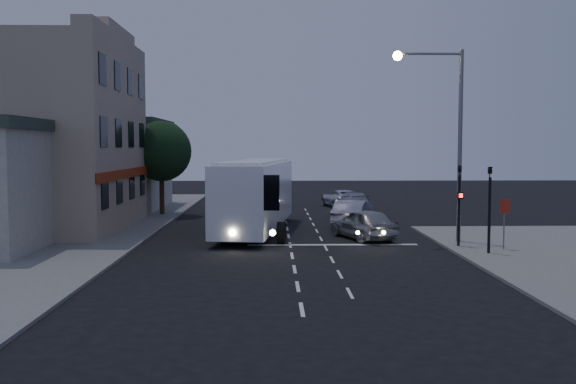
{
  "coord_description": "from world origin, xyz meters",
  "views": [
    {
      "loc": [
        -0.82,
        -27.79,
        4.58
      ],
      "look_at": [
        0.0,
        6.2,
        2.2
      ],
      "focal_mm": 40.0,
      "sensor_mm": 36.0,
      "label": 1
    }
  ],
  "objects_px": {
    "car_suv": "(363,224)",
    "streetlight": "(446,123)",
    "regulatory_sign": "(505,216)",
    "street_tree": "(161,148)",
    "car_sedan_c": "(342,198)",
    "traffic_signal_main": "(459,195)",
    "traffic_signal_side": "(490,199)",
    "car_sedan_a": "(352,214)",
    "car_sedan_b": "(353,204)",
    "tour_bus": "(256,193)"
  },
  "relations": [
    {
      "from": "traffic_signal_side",
      "to": "streetlight",
      "type": "xyz_separation_m",
      "value": [
        -0.96,
        3.4,
        3.31
      ]
    },
    {
      "from": "car_sedan_c",
      "to": "streetlight",
      "type": "height_order",
      "value": "streetlight"
    },
    {
      "from": "car_suv",
      "to": "traffic_signal_side",
      "type": "bearing_deg",
      "value": 112.69
    },
    {
      "from": "car_sedan_a",
      "to": "streetlight",
      "type": "relative_size",
      "value": 0.53
    },
    {
      "from": "traffic_signal_main",
      "to": "car_sedan_c",
      "type": "bearing_deg",
      "value": 98.79
    },
    {
      "from": "traffic_signal_main",
      "to": "regulatory_sign",
      "type": "bearing_deg",
      "value": -30.84
    },
    {
      "from": "car_sedan_c",
      "to": "street_tree",
      "type": "relative_size",
      "value": 0.77
    },
    {
      "from": "tour_bus",
      "to": "regulatory_sign",
      "type": "xyz_separation_m",
      "value": [
        11.01,
        -7.01,
        -0.5
      ]
    },
    {
      "from": "car_sedan_c",
      "to": "car_suv",
      "type": "bearing_deg",
      "value": 75.28
    },
    {
      "from": "tour_bus",
      "to": "car_sedan_b",
      "type": "relative_size",
      "value": 2.38
    },
    {
      "from": "car_sedan_c",
      "to": "traffic_signal_side",
      "type": "height_order",
      "value": "traffic_signal_side"
    },
    {
      "from": "car_sedan_a",
      "to": "tour_bus",
      "type": "bearing_deg",
      "value": 32.88
    },
    {
      "from": "car_sedan_c",
      "to": "traffic_signal_side",
      "type": "xyz_separation_m",
      "value": [
        3.83,
        -22.19,
        1.76
      ]
    },
    {
      "from": "car_suv",
      "to": "traffic_signal_side",
      "type": "height_order",
      "value": "traffic_signal_side"
    },
    {
      "from": "streetlight",
      "to": "car_suv",
      "type": "bearing_deg",
      "value": 156.28
    },
    {
      "from": "car_suv",
      "to": "car_sedan_b",
      "type": "xyz_separation_m",
      "value": [
        0.9,
        11.07,
        0.01
      ]
    },
    {
      "from": "tour_bus",
      "to": "car_suv",
      "type": "distance_m",
      "value": 6.32
    },
    {
      "from": "street_tree",
      "to": "car_sedan_a",
      "type": "bearing_deg",
      "value": -28.78
    },
    {
      "from": "regulatory_sign",
      "to": "streetlight",
      "type": "relative_size",
      "value": 0.24
    },
    {
      "from": "traffic_signal_main",
      "to": "street_tree",
      "type": "height_order",
      "value": "street_tree"
    },
    {
      "from": "traffic_signal_side",
      "to": "streetlight",
      "type": "relative_size",
      "value": 0.46
    },
    {
      "from": "car_sedan_c",
      "to": "car_sedan_b",
      "type": "bearing_deg",
      "value": 79.09
    },
    {
      "from": "tour_bus",
      "to": "traffic_signal_main",
      "type": "xyz_separation_m",
      "value": [
        9.31,
        -6.0,
        0.33
      ]
    },
    {
      "from": "tour_bus",
      "to": "streetlight",
      "type": "bearing_deg",
      "value": -19.47
    },
    {
      "from": "car_suv",
      "to": "streetlight",
      "type": "bearing_deg",
      "value": 136.38
    },
    {
      "from": "traffic_signal_side",
      "to": "regulatory_sign",
      "type": "xyz_separation_m",
      "value": [
        1.0,
        0.96,
        -0.82
      ]
    },
    {
      "from": "car_sedan_a",
      "to": "traffic_signal_main",
      "type": "relative_size",
      "value": 1.16
    },
    {
      "from": "car_sedan_c",
      "to": "traffic_signal_side",
      "type": "distance_m",
      "value": 22.58
    },
    {
      "from": "street_tree",
      "to": "car_sedan_c",
      "type": "bearing_deg",
      "value": 25.19
    },
    {
      "from": "car_sedan_b",
      "to": "traffic_signal_main",
      "type": "bearing_deg",
      "value": 105.37
    },
    {
      "from": "regulatory_sign",
      "to": "streetlight",
      "type": "distance_m",
      "value": 5.18
    },
    {
      "from": "traffic_signal_side",
      "to": "tour_bus",
      "type": "bearing_deg",
      "value": 141.47
    },
    {
      "from": "regulatory_sign",
      "to": "streetlight",
      "type": "xyz_separation_m",
      "value": [
        -1.96,
        2.44,
        4.14
      ]
    },
    {
      "from": "car_sedan_c",
      "to": "streetlight",
      "type": "distance_m",
      "value": 19.67
    },
    {
      "from": "regulatory_sign",
      "to": "street_tree",
      "type": "relative_size",
      "value": 0.35
    },
    {
      "from": "car_sedan_a",
      "to": "regulatory_sign",
      "type": "relative_size",
      "value": 2.16
    },
    {
      "from": "car_sedan_a",
      "to": "traffic_signal_side",
      "type": "bearing_deg",
      "value": 130.79
    },
    {
      "from": "car_suv",
      "to": "regulatory_sign",
      "type": "relative_size",
      "value": 2.07
    },
    {
      "from": "car_sedan_a",
      "to": "traffic_signal_main",
      "type": "distance_m",
      "value": 8.79
    },
    {
      "from": "traffic_signal_side",
      "to": "regulatory_sign",
      "type": "height_order",
      "value": "traffic_signal_side"
    },
    {
      "from": "car_sedan_b",
      "to": "traffic_signal_main",
      "type": "xyz_separation_m",
      "value": [
        2.99,
        -14.09,
        1.64
      ]
    },
    {
      "from": "street_tree",
      "to": "traffic_signal_main",
      "type": "bearing_deg",
      "value": -42.03
    },
    {
      "from": "regulatory_sign",
      "to": "car_sedan_b",
      "type": "bearing_deg",
      "value": 107.26
    },
    {
      "from": "car_sedan_b",
      "to": "streetlight",
      "type": "bearing_deg",
      "value": 105.57
    },
    {
      "from": "car_sedan_c",
      "to": "street_tree",
      "type": "xyz_separation_m",
      "value": [
        -12.68,
        -5.96,
        3.84
      ]
    },
    {
      "from": "car_suv",
      "to": "car_sedan_a",
      "type": "relative_size",
      "value": 0.96
    },
    {
      "from": "car_sedan_a",
      "to": "car_sedan_b",
      "type": "relative_size",
      "value": 0.88
    },
    {
      "from": "traffic_signal_side",
      "to": "car_sedan_b",
      "type": "bearing_deg",
      "value": 102.94
    },
    {
      "from": "car_sedan_c",
      "to": "traffic_signal_main",
      "type": "bearing_deg",
      "value": 86.64
    },
    {
      "from": "traffic_signal_main",
      "to": "streetlight",
      "type": "relative_size",
      "value": 0.46
    }
  ]
}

